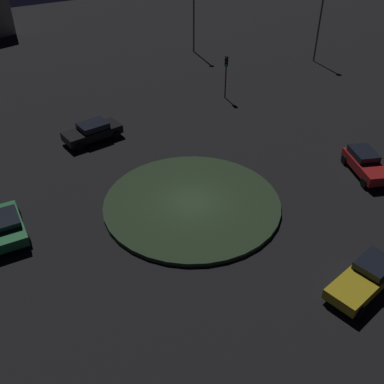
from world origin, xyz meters
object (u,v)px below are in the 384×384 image
Objects in this scene: car_green at (6,225)px; car_red at (366,163)px; car_black at (93,131)px; streetlamp_southeast at (194,0)px; traffic_light_southeast at (226,69)px; streetlamp_southeast_near at (321,11)px; car_yellow at (365,278)px.

car_red reaches higher than car_green.
car_black is at bearing -112.76° from car_red.
streetlamp_southeast is at bearing -165.11° from car_red.
car_black is 13.97m from traffic_light_southeast.
streetlamp_southeast_near reaches higher than car_black.
streetlamp_southeast_near is at bearing 166.77° from car_red.
streetlamp_southeast reaches higher than streetlamp_southeast_near.
car_red is (-14.45, -14.75, 0.02)m from car_black.
car_yellow is 11.42m from car_red.
streetlamp_southeast is at bearing -119.21° from car_yellow.
car_black is 22.89m from car_yellow.
streetlamp_southeast_near is at bearing 144.28° from traffic_light_southeast.
car_black is at bearing -85.40° from car_yellow.
traffic_light_southeast reaches higher than car_yellow.
car_yellow is 1.15× the size of car_green.
car_red is at bearing -102.06° from car_green.
car_red is at bearing 44.89° from traffic_light_southeast.
traffic_light_southeast is (15.99, 1.03, 2.05)m from car_red.
car_green is at bearing 131.08° from streetlamp_southeast.
car_green is 1.02× the size of traffic_light_southeast.
streetlamp_southeast_near is (13.38, -36.69, 4.67)m from car_green.
car_red is 1.16× the size of traffic_light_southeast.
streetlamp_southeast_near is (19.36, -13.50, 4.61)m from car_red.
car_green is at bearing -141.91° from car_black.
car_yellow is (-22.03, -6.20, -0.08)m from car_black.
car_red reaches higher than car_yellow.
car_black is 1.17× the size of car_green.
streetlamp_southeast_near reaches higher than traffic_light_southeast.
car_green is at bearing 110.03° from streetlamp_southeast_near.
car_yellow is at bearing 161.92° from streetlamp_southeast.
car_green is (13.56, 14.65, 0.04)m from car_yellow.
car_red is 0.52× the size of streetlamp_southeast.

